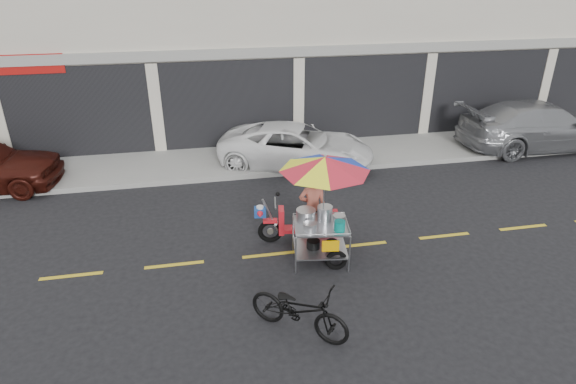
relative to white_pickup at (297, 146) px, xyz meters
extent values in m
plane|color=black|center=(0.43, -4.70, -0.64)|extent=(90.00, 90.00, 0.00)
cube|color=gray|center=(0.43, 0.80, -0.56)|extent=(45.00, 3.00, 0.15)
cube|color=beige|center=(0.43, 5.80, 3.36)|extent=(36.00, 8.00, 8.00)
cube|color=black|center=(0.43, 1.77, 0.81)|extent=(35.28, 0.06, 2.90)
cube|color=gray|center=(0.43, 1.75, 2.46)|extent=(36.00, 0.12, 0.30)
cube|color=gold|center=(0.43, -4.70, -0.63)|extent=(42.00, 0.10, 0.01)
imported|color=white|center=(0.00, 0.00, 0.00)|extent=(5.04, 3.67, 1.27)
imported|color=#939599|center=(8.14, 0.00, 0.14)|extent=(5.34, 2.18, 1.55)
imported|color=black|center=(-1.47, -7.11, -0.17)|extent=(1.78, 1.59, 0.93)
torus|color=black|center=(-1.48, -4.19, -0.37)|extent=(0.56, 0.19, 0.55)
torus|color=black|center=(-0.04, -4.40, -0.37)|extent=(0.56, 0.19, 0.55)
cylinder|color=#9EA0A5|center=(-1.48, -4.19, -0.37)|extent=(0.14, 0.08, 0.14)
cylinder|color=#9EA0A5|center=(-0.04, -4.40, -0.37)|extent=(0.14, 0.08, 0.14)
cube|color=red|center=(-1.48, -4.19, -0.10)|extent=(0.32, 0.16, 0.08)
cylinder|color=#9EA0A5|center=(-1.48, -4.19, 0.04)|extent=(0.36, 0.10, 0.78)
cube|color=red|center=(-1.24, -4.22, -0.10)|extent=(0.16, 0.34, 0.58)
cube|color=red|center=(-0.81, -4.29, -0.33)|extent=(0.81, 0.38, 0.08)
cube|color=red|center=(-0.38, -4.35, -0.10)|extent=(0.76, 0.36, 0.39)
cube|color=black|center=(-0.47, -4.34, 0.12)|extent=(0.66, 0.32, 0.10)
cylinder|color=#9EA0A5|center=(-1.36, -4.20, 0.33)|extent=(0.11, 0.53, 0.03)
sphere|color=black|center=(-1.28, -4.02, 0.45)|extent=(0.10, 0.10, 0.10)
cylinder|color=white|center=(-1.36, -4.20, -0.17)|extent=(0.13, 0.13, 0.05)
cube|color=navy|center=(-1.69, -4.16, 0.12)|extent=(0.28, 0.25, 0.19)
cylinder|color=white|center=(-1.69, -4.16, 0.24)|extent=(0.18, 0.18, 0.05)
cone|color=red|center=(-1.71, -4.32, 0.14)|extent=(0.20, 0.24, 0.17)
torus|color=black|center=(-0.35, -5.48, -0.42)|extent=(0.45, 0.16, 0.45)
cylinder|color=#9EA0A5|center=(-1.18, -5.46, -0.22)|extent=(0.04, 0.04, 0.82)
cylinder|color=#9EA0A5|center=(-1.05, -4.59, -0.22)|extent=(0.04, 0.04, 0.82)
cylinder|color=#9EA0A5|center=(-0.12, -5.61, -0.22)|extent=(0.04, 0.04, 0.82)
cylinder|color=#9EA0A5|center=(0.00, -4.75, -0.22)|extent=(0.04, 0.04, 0.82)
cube|color=#9EA0A5|center=(-0.59, -5.10, -0.35)|extent=(1.18, 1.02, 0.03)
cube|color=#9EA0A5|center=(-0.59, -5.10, 0.19)|extent=(1.18, 1.02, 0.04)
cylinder|color=#9EA0A5|center=(-0.65, -5.53, 0.25)|extent=(1.06, 0.18, 0.02)
cylinder|color=#9EA0A5|center=(-0.52, -4.67, 0.25)|extent=(1.06, 0.18, 0.02)
cylinder|color=#9EA0A5|center=(-1.11, -5.02, 0.25)|extent=(0.15, 0.87, 0.02)
cylinder|color=#9EA0A5|center=(-0.06, -5.18, 0.25)|extent=(0.15, 0.87, 0.02)
cylinder|color=#9EA0A5|center=(-0.52, -4.67, -0.35)|extent=(0.14, 0.72, 0.04)
cylinder|color=#9EA0A5|center=(-0.52, -4.67, 0.14)|extent=(0.14, 0.72, 0.04)
cube|color=#E09D01|center=(-0.51, -5.58, -0.01)|extent=(0.34, 0.07, 0.24)
cylinder|color=#B7B7BC|center=(-0.85, -4.87, 0.32)|extent=(0.44, 0.44, 0.23)
cylinder|color=#B7B7BC|center=(-0.46, -4.91, 0.35)|extent=(0.35, 0.35, 0.29)
cylinder|color=#B7B7BC|center=(-0.22, -5.11, 0.29)|extent=(0.28, 0.28, 0.17)
cylinder|color=#B7B7BC|center=(-0.85, -5.24, 0.27)|extent=(0.31, 0.31, 0.13)
cylinder|color=#077970|center=(-0.29, -5.39, 0.31)|extent=(0.24, 0.24, 0.21)
cylinder|color=black|center=(-0.73, -5.08, -0.24)|extent=(0.31, 0.31, 0.17)
cylinder|color=black|center=(-0.35, -5.14, -0.25)|extent=(0.26, 0.26, 0.15)
cylinder|color=#9EA0A5|center=(-0.52, -5.01, 0.91)|extent=(0.03, 0.03, 1.45)
sphere|color=#9EA0A5|center=(-0.52, -5.01, 1.66)|extent=(0.06, 0.06, 0.06)
imported|color=#B55846|center=(-0.57, -4.32, 0.18)|extent=(0.65, 0.48, 1.64)
camera|label=1|loc=(-2.86, -13.25, 5.00)|focal=30.00mm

